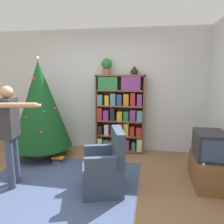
% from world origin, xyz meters
% --- Properties ---
extents(ground_plane, '(14.00, 14.00, 0.00)m').
position_xyz_m(ground_plane, '(0.00, 0.00, 0.00)').
color(ground_plane, '#846042').
extents(wall_back, '(8.00, 0.10, 2.60)m').
position_xyz_m(wall_back, '(0.00, 2.12, 1.30)').
color(wall_back, silver).
rests_on(wall_back, ground_plane).
extents(area_rug, '(2.38, 2.19, 0.01)m').
position_xyz_m(area_rug, '(-0.31, 0.22, 0.00)').
color(area_rug, '#3D4C70').
rests_on(area_rug, ground_plane).
extents(bookshelf, '(1.03, 0.26, 1.65)m').
position_xyz_m(bookshelf, '(0.39, 1.92, 0.86)').
color(bookshelf, brown).
rests_on(bookshelf, ground_plane).
extents(tv_stand, '(0.43, 0.80, 0.43)m').
position_xyz_m(tv_stand, '(1.91, 0.75, 0.21)').
color(tv_stand, brown).
rests_on(tv_stand, ground_plane).
extents(television, '(0.42, 0.55, 0.40)m').
position_xyz_m(television, '(1.91, 0.75, 0.63)').
color(television, '#28282D').
rests_on(television, tv_stand).
extents(game_remote, '(0.04, 0.12, 0.02)m').
position_xyz_m(game_remote, '(1.78, 0.51, 0.44)').
color(game_remote, white).
rests_on(game_remote, tv_stand).
extents(christmas_tree, '(1.18, 1.18, 1.99)m').
position_xyz_m(christmas_tree, '(-1.13, 1.35, 1.07)').
color(christmas_tree, '#4C3323').
rests_on(christmas_tree, ground_plane).
extents(armchair, '(0.71, 0.71, 0.92)m').
position_xyz_m(armchair, '(0.41, 0.27, 0.32)').
color(armchair, '#334256').
rests_on(armchair, ground_plane).
extents(standing_person, '(0.69, 0.46, 1.52)m').
position_xyz_m(standing_person, '(-0.98, 0.18, 0.89)').
color(standing_person, '#38425B').
rests_on(standing_person, ground_plane).
extents(potted_plant, '(0.22, 0.22, 0.33)m').
position_xyz_m(potted_plant, '(0.10, 1.92, 1.84)').
color(potted_plant, '#935B38').
rests_on(potted_plant, bookshelf).
extents(table_lamp, '(0.20, 0.20, 0.18)m').
position_xyz_m(table_lamp, '(0.67, 1.92, 1.75)').
color(table_lamp, '#473828').
rests_on(table_lamp, bookshelf).
extents(book_pile_near_tree, '(0.23, 0.16, 0.13)m').
position_xyz_m(book_pile_near_tree, '(-0.68, 1.05, 0.07)').
color(book_pile_near_tree, orange).
rests_on(book_pile_near_tree, ground_plane).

